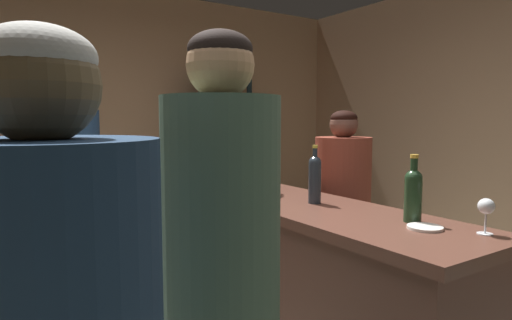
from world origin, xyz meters
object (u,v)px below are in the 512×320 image
(wine_bottle_rose, at_px, (315,177))
(display_bottle_midleft, at_px, (214,84))
(flower_arrangement, at_px, (256,169))
(wine_glass_mid, at_px, (230,172))
(wine_bottle_malbec, at_px, (212,163))
(display_bottle_right, at_px, (249,87))
(bartender, at_px, (342,212))
(display_bottle_midright, at_px, (235,85))
(display_cabinet, at_px, (226,171))
(cheese_plate, at_px, (425,228))
(display_bottle_left, at_px, (201,84))
(patron_tall, at_px, (77,196))
(wine_bottle_merlot, at_px, (413,192))
(wine_bottle_pinot, at_px, (243,161))
(bar_counter, at_px, (293,285))
(display_bottle_center, at_px, (225,84))
(patron_redhead, at_px, (222,299))
(wine_glass_front, at_px, (486,208))

(wine_bottle_rose, relative_size, display_bottle_midleft, 1.00)
(flower_arrangement, bearing_deg, display_bottle_midleft, 69.23)
(wine_bottle_rose, height_order, wine_glass_mid, wine_bottle_rose)
(wine_bottle_malbec, distance_m, display_bottle_right, 1.97)
(bartender, bearing_deg, display_bottle_midright, -93.03)
(display_cabinet, distance_m, display_bottle_midleft, 0.95)
(display_bottle_midleft, bearing_deg, cheese_plate, -101.83)
(wine_bottle_malbec, distance_m, cheese_plate, 1.69)
(display_bottle_left, distance_m, patron_tall, 2.11)
(wine_bottle_malbec, bearing_deg, flower_arrangement, -87.89)
(wine_bottle_malbec, xyz_separation_m, display_bottle_left, (0.61, 1.40, 0.68))
(wine_bottle_malbec, bearing_deg, cheese_plate, -86.14)
(display_bottle_left, bearing_deg, wine_bottle_merlot, -98.31)
(bartender, bearing_deg, wine_bottle_pinot, -44.65)
(bar_counter, height_order, wine_bottle_merlot, wine_bottle_merlot)
(display_bottle_midright, distance_m, display_bottle_right, 0.18)
(display_bottle_center, xyz_separation_m, patron_redhead, (-1.75, -3.11, -0.89))
(display_bottle_midleft, height_order, bartender, display_bottle_midleft)
(patron_tall, bearing_deg, bartender, -1.44)
(wine_glass_front, xyz_separation_m, display_bottle_left, (0.37, 3.27, 0.72))
(bar_counter, xyz_separation_m, wine_glass_mid, (-0.05, 0.62, 0.59))
(wine_glass_mid, bearing_deg, display_cabinet, 61.79)
(wine_glass_mid, bearing_deg, display_bottle_midright, 58.39)
(bar_counter, relative_size, display_cabinet, 1.35)
(wine_bottle_pinot, relative_size, wine_bottle_merlot, 1.12)
(bar_counter, relative_size, display_bottle_center, 7.13)
(wine_bottle_merlot, height_order, flower_arrangement, flower_arrangement)
(display_bottle_center, distance_m, bartender, 2.30)
(cheese_plate, bearing_deg, display_bottle_right, 70.50)
(bartender, bearing_deg, flower_arrangement, -1.53)
(cheese_plate, distance_m, display_bottle_left, 3.23)
(wine_bottle_merlot, relative_size, flower_arrangement, 0.89)
(wine_glass_front, height_order, wine_glass_mid, wine_glass_front)
(bar_counter, height_order, wine_bottle_pinot, wine_bottle_pinot)
(cheese_plate, height_order, display_bottle_center, display_bottle_center)
(wine_bottle_pinot, bearing_deg, display_bottle_midleft, 69.84)
(display_cabinet, bearing_deg, display_bottle_left, 180.00)
(wine_bottle_malbec, xyz_separation_m, patron_tall, (-0.89, 0.19, -0.19))
(patron_tall, bearing_deg, wine_bottle_malbec, 14.87)
(bar_counter, xyz_separation_m, display_bottle_right, (1.15, 2.28, 1.31))
(display_bottle_midleft, bearing_deg, display_bottle_right, -0.00)
(wine_bottle_rose, distance_m, cheese_plate, 0.69)
(display_cabinet, bearing_deg, patron_tall, -145.75)
(flower_arrangement, height_order, display_bottle_right, display_bottle_right)
(cheese_plate, bearing_deg, wine_bottle_pinot, 86.34)
(wine_glass_mid, bearing_deg, cheese_plate, -85.81)
(wine_bottle_pinot, bearing_deg, wine_bottle_merlot, -91.57)
(wine_bottle_pinot, relative_size, wine_glass_front, 2.34)
(wine_bottle_malbec, height_order, patron_redhead, patron_redhead)
(display_cabinet, distance_m, patron_tall, 2.16)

